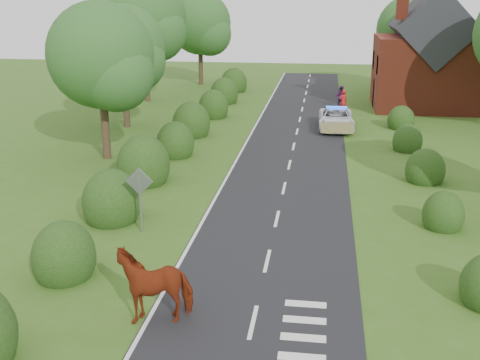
# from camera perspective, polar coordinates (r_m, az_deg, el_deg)

# --- Properties ---
(ground) EXTENTS (120.00, 120.00, 0.00)m
(ground) POSITION_cam_1_polar(r_m,az_deg,el_deg) (20.53, 2.60, -7.71)
(ground) COLOR #446523
(road) EXTENTS (6.00, 70.00, 0.02)m
(road) POSITION_cam_1_polar(r_m,az_deg,el_deg) (34.67, 5.01, 2.78)
(road) COLOR black
(road) RESTS_ON ground
(road_markings) EXTENTS (4.96, 70.00, 0.01)m
(road_markings) POSITION_cam_1_polar(r_m,az_deg,el_deg) (32.79, 2.01, 2.01)
(road_markings) COLOR white
(road_markings) RESTS_ON road
(hedgerow_left) EXTENTS (2.75, 50.41, 3.00)m
(hedgerow_left) POSITION_cam_1_polar(r_m,az_deg,el_deg) (32.31, -6.92, 2.98)
(hedgerow_left) COLOR black
(hedgerow_left) RESTS_ON ground
(hedgerow_right) EXTENTS (2.10, 45.78, 2.10)m
(hedgerow_right) POSITION_cam_1_polar(r_m,az_deg,el_deg) (31.22, 16.81, 1.48)
(hedgerow_right) COLOR black
(hedgerow_right) RESTS_ON ground
(tree_left_a) EXTENTS (5.74, 5.60, 8.38)m
(tree_left_a) POSITION_cam_1_polar(r_m,az_deg,el_deg) (32.64, -12.74, 11.04)
(tree_left_a) COLOR #332316
(tree_left_a) RESTS_ON ground
(tree_left_b) EXTENTS (5.74, 5.60, 8.07)m
(tree_left_b) POSITION_cam_1_polar(r_m,az_deg,el_deg) (40.67, -10.76, 11.90)
(tree_left_b) COLOR #332316
(tree_left_b) RESTS_ON ground
(tree_left_c) EXTENTS (6.97, 6.80, 10.22)m
(tree_left_c) POSITION_cam_1_polar(r_m,az_deg,el_deg) (50.50, -8.79, 14.70)
(tree_left_c) COLOR #332316
(tree_left_c) RESTS_ON ground
(tree_left_d) EXTENTS (6.15, 6.00, 8.89)m
(tree_left_d) POSITION_cam_1_polar(r_m,az_deg,el_deg) (59.66, -3.59, 14.38)
(tree_left_d) COLOR #332316
(tree_left_d) RESTS_ON ground
(tree_right_c) EXTENTS (6.15, 6.00, 8.58)m
(tree_right_c) POSITION_cam_1_polar(r_m,az_deg,el_deg) (56.98, 16.14, 13.32)
(tree_right_c) COLOR #332316
(tree_right_c) RESTS_ON ground
(road_sign) EXTENTS (1.06, 0.08, 2.53)m
(road_sign) POSITION_cam_1_polar(r_m,az_deg,el_deg) (22.71, -9.50, -0.95)
(road_sign) COLOR gray
(road_sign) RESTS_ON ground
(house) EXTENTS (8.00, 7.40, 9.17)m
(house) POSITION_cam_1_polar(r_m,az_deg,el_deg) (49.39, 17.43, 10.87)
(house) COLOR maroon
(house) RESTS_ON ground
(cow) EXTENTS (2.71, 1.96, 1.73)m
(cow) POSITION_cam_1_polar(r_m,az_deg,el_deg) (17.12, -8.05, -10.05)
(cow) COLOR #581B0B
(cow) RESTS_ON ground
(police_van) EXTENTS (2.35, 5.00, 1.51)m
(police_van) POSITION_cam_1_polar(r_m,az_deg,el_deg) (40.60, 9.09, 5.75)
(police_van) COLOR white
(police_van) RESTS_ON ground
(pedestrian_red) EXTENTS (0.78, 0.66, 1.81)m
(pedestrian_red) POSITION_cam_1_polar(r_m,az_deg,el_deg) (45.86, 9.75, 7.32)
(pedestrian_red) COLOR #A61A16
(pedestrian_red) RESTS_ON ground
(pedestrian_purple) EXTENTS (1.04, 0.97, 1.72)m
(pedestrian_purple) POSITION_cam_1_polar(r_m,az_deg,el_deg) (48.39, 9.53, 7.79)
(pedestrian_purple) COLOR #49174F
(pedestrian_purple) RESTS_ON ground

